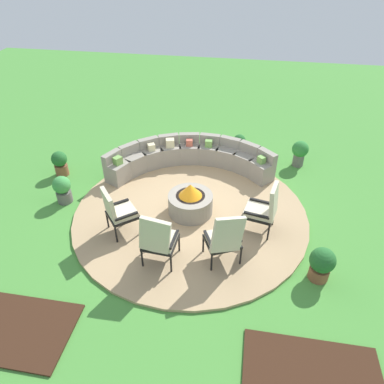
{
  "coord_description": "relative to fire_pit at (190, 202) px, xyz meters",
  "views": [
    {
      "loc": [
        1.04,
        -5.92,
        5.0
      ],
      "look_at": [
        0.0,
        0.2,
        0.45
      ],
      "focal_mm": 33.32,
      "sensor_mm": 36.0,
      "label": 1
    }
  ],
  "objects": [
    {
      "name": "ground_plane",
      "position": [
        0.0,
        0.0,
        -0.34
      ],
      "size": [
        24.0,
        24.0,
        0.0
      ],
      "primitive_type": "plane",
      "color": "#478C38"
    },
    {
      "name": "patio_circle",
      "position": [
        0.0,
        0.0,
        -0.31
      ],
      "size": [
        5.05,
        5.05,
        0.06
      ],
      "primitive_type": "cylinder",
      "color": "tan",
      "rests_on": "ground_plane"
    },
    {
      "name": "mulch_bed_left",
      "position": [
        -2.27,
        -3.23,
        -0.32
      ],
      "size": [
        1.92,
        1.18,
        0.04
      ],
      "primitive_type": "cube",
      "color": "#382114",
      "rests_on": "ground_plane"
    },
    {
      "name": "mulch_bed_right",
      "position": [
        2.27,
        -3.23,
        -0.32
      ],
      "size": [
        1.92,
        1.18,
        0.04
      ],
      "primitive_type": "cube",
      "color": "#382114",
      "rests_on": "ground_plane"
    },
    {
      "name": "fire_pit",
      "position": [
        0.0,
        0.0,
        0.0
      ],
      "size": [
        0.96,
        0.96,
        0.72
      ],
      "color": "gray",
      "rests_on": "patio_circle"
    },
    {
      "name": "curved_stone_bench",
      "position": [
        -0.33,
        1.74,
        0.03
      ],
      "size": [
        4.07,
        1.8,
        0.73
      ],
      "color": "gray",
      "rests_on": "patio_circle"
    },
    {
      "name": "lounge_chair_front_left",
      "position": [
        -1.29,
        -0.86,
        0.27
      ],
      "size": [
        0.77,
        0.78,
        1.06
      ],
      "rotation": [
        0.0,
        0.0,
        5.41
      ],
      "color": "black",
      "rests_on": "patio_circle"
    },
    {
      "name": "lounge_chair_front_right",
      "position": [
        -0.31,
        -1.53,
        0.3
      ],
      "size": [
        0.63,
        0.61,
        1.17
      ],
      "rotation": [
        0.0,
        0.0,
        6.21
      ],
      "color": "black",
      "rests_on": "patio_circle"
    },
    {
      "name": "lounge_chair_back_left",
      "position": [
        0.84,
        -1.31,
        0.3
      ],
      "size": [
        0.77,
        0.76,
        1.16
      ],
      "rotation": [
        0.0,
        0.0,
        6.73
      ],
      "color": "black",
      "rests_on": "patio_circle"
    },
    {
      "name": "lounge_chair_back_right",
      "position": [
        1.53,
        -0.33,
        0.28
      ],
      "size": [
        0.71,
        0.64,
        1.12
      ],
      "rotation": [
        0.0,
        0.0,
        7.64
      ],
      "color": "black",
      "rests_on": "patio_circle"
    },
    {
      "name": "potted_plant_0",
      "position": [
        -3.47,
        1.0,
        0.01
      ],
      "size": [
        0.38,
        0.38,
        0.65
      ],
      "color": "brown",
      "rests_on": "ground_plane"
    },
    {
      "name": "potted_plant_1",
      "position": [
        -2.9,
        -0.03,
        0.02
      ],
      "size": [
        0.4,
        0.4,
        0.66
      ],
      "color": "#605B56",
      "rests_on": "ground_plane"
    },
    {
      "name": "potted_plant_2",
      "position": [
        2.54,
        -1.37,
        0.02
      ],
      "size": [
        0.45,
        0.45,
        0.67
      ],
      "color": "brown",
      "rests_on": "ground_plane"
    },
    {
      "name": "potted_plant_3",
      "position": [
        0.87,
        2.91,
        -0.05
      ],
      "size": [
        0.33,
        0.33,
        0.53
      ],
      "color": "brown",
      "rests_on": "ground_plane"
    },
    {
      "name": "potted_plant_4",
      "position": [
        2.45,
        2.46,
        0.06
      ],
      "size": [
        0.42,
        0.42,
        0.69
      ],
      "color": "#605B56",
      "rests_on": "ground_plane"
    }
  ]
}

